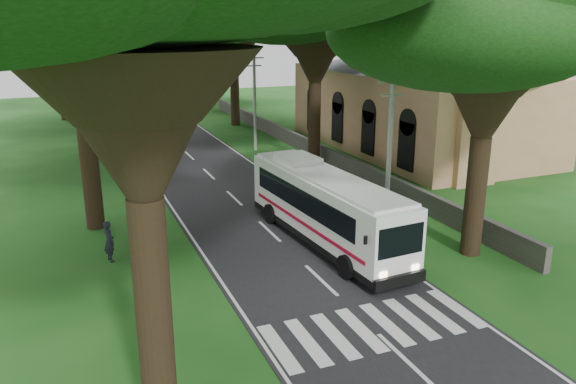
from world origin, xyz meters
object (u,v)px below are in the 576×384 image
(distant_car_c, at_px, (146,92))
(pedestrian, at_px, (109,241))
(distant_car_a, at_px, (124,117))
(pole_near, at_px, (389,149))
(coach_bus, at_px, (325,206))
(pole_mid, at_px, (255,99))
(church, at_px, (418,89))
(pole_far, at_px, (196,77))
(distant_car_b, at_px, (120,104))

(distant_car_c, xyz_separation_m, pedestrian, (-10.18, -56.70, 0.15))
(distant_car_a, relative_size, pedestrian, 2.25)
(pole_near, relative_size, coach_bus, 0.69)
(pole_mid, distance_m, distant_car_a, 18.84)
(church, height_order, pole_far, church)
(pole_near, bearing_deg, distant_car_b, 99.40)
(distant_car_c, bearing_deg, church, 106.38)
(pole_near, relative_size, pole_mid, 1.00)
(pole_far, bearing_deg, pole_mid, -90.00)
(pole_far, relative_size, pedestrian, 4.32)
(pole_near, height_order, pedestrian, pole_near)
(pole_near, distance_m, distant_car_a, 37.60)
(church, bearing_deg, pole_far, 116.82)
(church, bearing_deg, coach_bus, -135.13)
(pole_far, relative_size, distant_car_a, 1.92)
(church, bearing_deg, distant_car_c, 109.94)
(pole_mid, relative_size, distant_car_b, 2.09)
(coach_bus, relative_size, distant_car_c, 2.24)
(distant_car_c, distance_m, pedestrian, 57.61)
(church, xyz_separation_m, pole_far, (-12.36, 24.45, -0.73))
(pole_far, xyz_separation_m, pedestrian, (-13.22, -38.70, -3.25))
(pole_near, distance_m, distant_car_c, 58.18)
(pole_near, distance_m, coach_bus, 4.29)
(church, xyz_separation_m, distant_car_a, (-20.86, 20.92, -4.17))
(pole_far, height_order, pedestrian, pole_far)
(pole_near, xyz_separation_m, pedestrian, (-13.22, 1.30, -3.25))
(pole_far, relative_size, coach_bus, 0.69)
(distant_car_c, bearing_deg, distant_car_b, 63.08)
(pole_near, distance_m, distant_car_b, 47.79)
(distant_car_b, height_order, distant_car_c, distant_car_c)
(coach_bus, relative_size, distant_car_a, 2.78)
(pedestrian, bearing_deg, distant_car_a, -24.41)
(church, height_order, pole_near, church)
(pole_mid, xyz_separation_m, distant_car_c, (-3.04, 38.01, -3.40))
(pole_far, distance_m, pedestrian, 41.02)
(distant_car_a, height_order, distant_car_b, distant_car_a)
(distant_car_a, bearing_deg, distant_car_c, -101.83)
(coach_bus, height_order, distant_car_a, coach_bus)
(pedestrian, bearing_deg, pole_mid, -52.03)
(distant_car_a, distance_m, distant_car_c, 22.23)
(church, distance_m, pole_far, 27.41)
(distant_car_b, relative_size, pedestrian, 2.07)
(coach_bus, bearing_deg, pedestrian, 166.44)
(pole_far, height_order, distant_car_a, pole_far)
(distant_car_a, bearing_deg, pole_far, -154.99)
(pole_near, height_order, pole_far, same)
(church, relative_size, pole_mid, 3.00)
(pole_mid, xyz_separation_m, distant_car_b, (-7.78, 27.02, -3.52))
(distant_car_a, bearing_deg, coach_bus, 100.05)
(pole_near, bearing_deg, pedestrian, 174.38)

